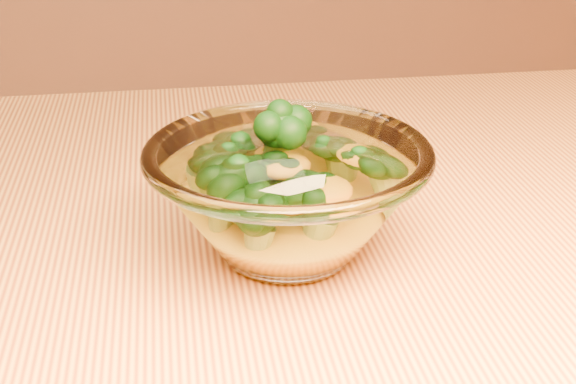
{
  "coord_description": "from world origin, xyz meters",
  "views": [
    {
      "loc": [
        -0.03,
        -0.45,
        1.02
      ],
      "look_at": [
        0.05,
        0.02,
        0.8
      ],
      "focal_mm": 50.0,
      "sensor_mm": 36.0,
      "label": 1
    }
  ],
  "objects": [
    {
      "name": "broccoli_heap",
      "position": [
        0.04,
        0.03,
        0.81
      ],
      "size": [
        0.13,
        0.12,
        0.08
      ],
      "color": "black",
      "rests_on": "cheese_sauce"
    },
    {
      "name": "cheese_sauce",
      "position": [
        0.05,
        0.02,
        0.78
      ],
      "size": [
        0.11,
        0.11,
        0.03
      ],
      "primitive_type": "ellipsoid",
      "color": "yellow",
      "rests_on": "glass_bowl"
    },
    {
      "name": "glass_bowl",
      "position": [
        0.05,
        0.02,
        0.79
      ],
      "size": [
        0.19,
        0.19,
        0.08
      ],
      "color": "white",
      "rests_on": "table"
    }
  ]
}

